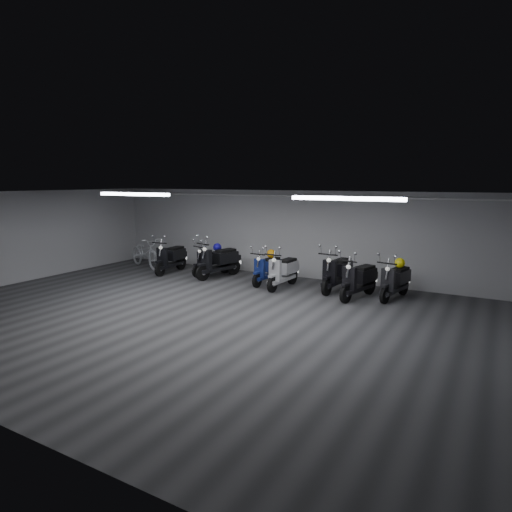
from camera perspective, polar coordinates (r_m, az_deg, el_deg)
The scene contains 19 objects.
floor at distance 10.32m, azimuth -6.89°, elevation -7.85°, with size 14.00×10.00×0.01m, color #313133.
ceiling at distance 9.84m, azimuth -7.23°, elevation 7.94°, with size 14.00×10.00×0.01m, color gray.
back_wall at distance 14.28m, azimuth 4.97°, elevation 2.87°, with size 14.00×0.01×2.80m, color #A6A6A9.
left_wall at distance 15.20m, azimuth -28.84°, elevation 2.11°, with size 0.01×10.00×2.80m, color #A6A6A9.
fluor_strip_left at distance 12.57m, azimuth -15.59°, elevation 7.75°, with size 2.40×0.18×0.08m, color white.
fluor_strip_right at distance 9.35m, azimuth 11.68°, elevation 7.33°, with size 2.40×0.18×0.08m, color white.
conduit at distance 14.10m, azimuth 4.90°, elevation 7.76°, with size 0.05×0.05×13.60m, color white.
scooter_0 at distance 15.12m, azimuth -11.07°, elevation 0.39°, with size 0.62×1.85×1.38m, color black, non-canonical shape.
scooter_1 at distance 14.53m, azimuth -5.76°, elevation -0.09°, with size 0.56×1.69×1.26m, color black, non-canonical shape.
scooter_3 at distance 14.16m, azimuth -4.91°, elevation 0.04°, with size 0.65×1.94×1.45m, color black, non-canonical shape.
scooter_4 at distance 13.27m, azimuth 1.46°, elevation -1.05°, with size 0.55×1.65×1.23m, color navy, non-canonical shape.
scooter_6 at distance 12.76m, azimuth 3.51°, elevation -1.29°, with size 0.59×1.78×1.33m, color #AEAEB2, non-canonical shape.
scooter_7 at distance 12.61m, azimuth 10.50°, elevation -1.36°, with size 0.63×1.90×1.41m, color black, non-canonical shape.
scooter_8 at distance 11.92m, azimuth 13.22°, elevation -2.24°, with size 0.61×1.83×1.36m, color black, non-canonical shape.
scooter_9 at distance 12.12m, azimuth 17.66°, elevation -2.38°, with size 0.58×1.75×1.30m, color black, non-canonical shape.
bicycle at distance 16.30m, azimuth -14.22°, elevation 0.87°, with size 0.73×2.07×1.34m, color silver.
helmet_0 at distance 12.29m, azimuth 18.19°, elevation -0.86°, with size 0.27×0.27×0.27m, color yellow.
helmet_1 at distance 13.41m, azimuth 1.99°, elevation 0.30°, with size 0.27×0.27×0.27m, color orange.
helmet_2 at distance 14.62m, azimuth -5.05°, elevation 1.13°, with size 0.28×0.28×0.28m, color #140D92.
Camera 1 is at (5.87, -7.90, 3.10)m, focal length 30.77 mm.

